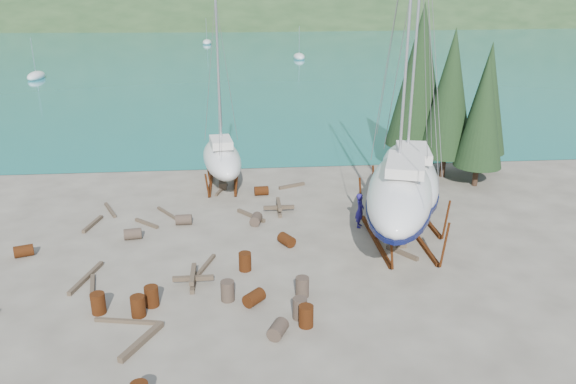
{
  "coord_description": "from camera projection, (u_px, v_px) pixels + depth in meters",
  "views": [
    {
      "loc": [
        -1.5,
        -23.79,
        12.38
      ],
      "look_at": [
        0.95,
        3.0,
        2.52
      ],
      "focal_mm": 35.0,
      "sensor_mm": 36.0,
      "label": 1
    }
  ],
  "objects": [
    {
      "name": "moored_boat_mid",
      "position": [
        299.0,
        57.0,
        102.16
      ],
      "size": [
        2.0,
        5.0,
        6.05
      ],
      "color": "silver",
      "rests_on": "ground"
    },
    {
      "name": "drum_2",
      "position": [
        24.0,
        251.0,
        27.3
      ],
      "size": [
        1.02,
        0.84,
        0.58
      ],
      "primitive_type": "cylinder",
      "rotation": [
        1.57,
        0.0,
        1.91
      ],
      "color": "#5E2710",
      "rests_on": "ground"
    },
    {
      "name": "timber_pile_fore",
      "position": [
        193.0,
        278.0,
        24.72
      ],
      "size": [
        1.8,
        1.8,
        0.6
      ],
      "color": "brown",
      "rests_on": "ground"
    },
    {
      "name": "timber_5",
      "position": [
        204.0,
        268.0,
        26.1
      ],
      "size": [
        1.02,
        2.57,
        0.16
      ],
      "primitive_type": "cube",
      "rotation": [
        0.0,
        0.0,
        2.81
      ],
      "color": "brown",
      "rests_on": "ground"
    },
    {
      "name": "far_house_left",
      "position": [
        69.0,
        15.0,
        198.18
      ],
      "size": [
        6.6,
        5.6,
        5.6
      ],
      "color": "beige",
      "rests_on": "ground"
    },
    {
      "name": "ground",
      "position": [
        274.0,
        264.0,
        26.63
      ],
      "size": [
        600.0,
        600.0,
        0.0
      ],
      "primitive_type": "plane",
      "color": "#5A5247",
      "rests_on": "ground"
    },
    {
      "name": "timber_9",
      "position": [
        221.0,
        190.0,
        36.16
      ],
      "size": [
        0.8,
        2.1,
        0.15
      ],
      "primitive_type": "cube",
      "rotation": [
        0.0,
        0.0,
        2.83
      ],
      "color": "brown",
      "rests_on": "ground"
    },
    {
      "name": "far_house_center",
      "position": [
        183.0,
        15.0,
        201.59
      ],
      "size": [
        6.6,
        5.6,
        5.6
      ],
      "color": "beige",
      "rests_on": "ground"
    },
    {
      "name": "timber_12",
      "position": [
        92.0,
        287.0,
        24.46
      ],
      "size": [
        0.59,
        2.06,
        0.17
      ],
      "primitive_type": "cube",
      "rotation": [
        0.0,
        0.0,
        0.21
      ],
      "color": "brown",
      "rests_on": "ground"
    },
    {
      "name": "timber_3",
      "position": [
        128.0,
        321.0,
        21.94
      ],
      "size": [
        2.64,
        0.65,
        0.15
      ],
      "primitive_type": "cube",
      "rotation": [
        0.0,
        0.0,
        1.38
      ],
      "color": "brown",
      "rests_on": "ground"
    },
    {
      "name": "drum_7",
      "position": [
        306.0,
        316.0,
        21.62
      ],
      "size": [
        0.58,
        0.58,
        0.88
      ],
      "primitive_type": "cylinder",
      "color": "#5E2710",
      "rests_on": "ground"
    },
    {
      "name": "drum_1",
      "position": [
        278.0,
        329.0,
        21.04
      ],
      "size": [
        0.91,
        1.04,
        0.58
      ],
      "primitive_type": "cylinder",
      "rotation": [
        1.57,
        0.0,
        2.69
      ],
      "color": "#2D2823",
      "rests_on": "ground"
    },
    {
      "name": "cypress_mid_right",
      "position": [
        483.0,
        112.0,
        35.48
      ],
      "size": [
        3.06,
        3.06,
        8.5
      ],
      "color": "black",
      "rests_on": "ground"
    },
    {
      "name": "large_sailboat_near",
      "position": [
        400.0,
        190.0,
        28.1
      ],
      "size": [
        6.51,
        11.5,
        17.4
      ],
      "rotation": [
        0.0,
        0.0,
        -0.32
      ],
      "color": "silver",
      "rests_on": "ground"
    },
    {
      "name": "worker",
      "position": [
        360.0,
        210.0,
        30.46
      ],
      "size": [
        0.66,
        0.81,
        1.92
      ],
      "primitive_type": "imported",
      "rotation": [
        0.0,
        0.0,
        1.24
      ],
      "color": "navy",
      "rests_on": "ground"
    },
    {
      "name": "small_sailboat_shore",
      "position": [
        222.0,
        158.0,
        36.29
      ],
      "size": [
        3.29,
        7.66,
        11.86
      ],
      "rotation": [
        0.0,
        0.0,
        0.13
      ],
      "color": "silver",
      "rests_on": "ground"
    },
    {
      "name": "timber_6",
      "position": [
        292.0,
        186.0,
        36.83
      ],
      "size": [
        1.79,
        0.94,
        0.19
      ],
      "primitive_type": "cube",
      "rotation": [
        0.0,
        0.0,
        1.99
      ],
      "color": "brown",
      "rests_on": "ground"
    },
    {
      "name": "bay_water",
      "position": [
        237.0,
        10.0,
        321.18
      ],
      "size": [
        700.0,
        700.0,
        0.0
      ],
      "primitive_type": "plane",
      "color": "#177374",
      "rests_on": "ground"
    },
    {
      "name": "cypress_far_right",
      "position": [
        487.0,
        98.0,
        38.32
      ],
      "size": [
        3.24,
        3.24,
        9.0
      ],
      "color": "black",
      "rests_on": "ground"
    },
    {
      "name": "timber_pile_aft",
      "position": [
        279.0,
        207.0,
        32.66
      ],
      "size": [
        1.8,
        1.8,
        0.6
      ],
      "color": "brown",
      "rests_on": "ground"
    },
    {
      "name": "drum_0",
      "position": [
        98.0,
        303.0,
        22.5
      ],
      "size": [
        0.58,
        0.58,
        0.88
      ],
      "primitive_type": "cylinder",
      "color": "#5E2710",
      "rests_on": "ground"
    },
    {
      "name": "drum_12",
      "position": [
        254.0,
        298.0,
        23.18
      ],
      "size": [
        1.02,
        1.04,
        0.58
      ],
      "primitive_type": "cylinder",
      "rotation": [
        1.57,
        0.0,
        2.4
      ],
      "color": "#5E2710",
      "rests_on": "ground"
    },
    {
      "name": "timber_8",
      "position": [
        251.0,
        216.0,
        32.03
      ],
      "size": [
        1.58,
        1.9,
        0.19
      ],
      "primitive_type": "cube",
      "rotation": [
        0.0,
        0.0,
        0.68
      ],
      "color": "brown",
      "rests_on": "ground"
    },
    {
      "name": "timber_14",
      "position": [
        86.0,
        278.0,
        25.19
      ],
      "size": [
        0.94,
        2.89,
        0.18
      ],
      "primitive_type": "cube",
      "rotation": [
        0.0,
        0.0,
        2.88
      ],
      "color": "brown",
      "rests_on": "ground"
    },
    {
      "name": "drum_14",
      "position": [
        245.0,
        262.0,
        25.92
      ],
      "size": [
        0.58,
        0.58,
        0.88
      ],
      "primitive_type": "cylinder",
      "color": "#5E2710",
      "rests_on": "ground"
    },
    {
      "name": "timber_16",
      "position": [
        142.0,
        341.0,
        20.64
      ],
      "size": [
        1.37,
        2.31,
        0.23
      ],
      "primitive_type": "cube",
      "rotation": [
        0.0,
        0.0,
        2.65
      ],
      "color": "brown",
      "rests_on": "ground"
    },
    {
      "name": "timber_4",
      "position": [
        147.0,
        223.0,
        31.0
      ],
      "size": [
        1.46,
        1.36,
        0.17
      ],
      "primitive_type": "cube",
      "rotation": [
        0.0,
        0.0,
        0.83
      ],
      "color": "brown",
      "rests_on": "ground"
    },
    {
      "name": "timber_1",
      "position": [
        402.0,
        253.0,
        27.53
      ],
      "size": [
        1.26,
        1.62,
        0.19
      ],
      "primitive_type": "cube",
      "rotation": [
        0.0,
        0.0,
        0.63
      ],
      "color": "brown",
      "rests_on": "ground"
    },
    {
      "name": "far_hill",
      "position": [
        237.0,
        10.0,
        325.86
      ],
      "size": [
        800.0,
        360.0,
        110.0
      ],
      "primitive_type": "ellipsoid",
      "color": "#21381C",
      "rests_on": "ground"
    },
    {
      "name": "drum_16",
      "position": [
        228.0,
        291.0,
        23.42
      ],
      "size": [
        0.58,
        0.58,
        0.88
      ],
      "primitive_type": "cylinder",
      "color": "#2D2823",
      "rests_on": "ground"
    },
    {
      "name": "drum_15",
      "position": [
        133.0,
        234.0,
        29.18
      ],
      "size": [
        0.96,
        0.7,
        0.58
      ],
      "primitive_type": "cylinder",
      "rotation": [
        1.57,
        0.0,
        1.72
      ],
      "color": "#2D2823",
      "rests_on": "ground"
    },
    {
      "name": "drum_5",
      "position": [
        300.0,
        308.0,
        22.15
      ],
      "size": [
        0.58,
        0.58,
        0.88
      ],
      "primitive_type": "cylinder",
      "color": "#2D2823",
      "rests_on": "ground"
    },
    {
      "name": "drum_10",
      "position": [
        152.0,
        296.0,
        23.0
      ],
      "size": [
        0.58,
        0.58,
        0.88
      ],
      "primitive_type": "cylinder",
      "color": "#5E2710",
      "rests_on": "ground"
    },
    {
      "name": "cypress_near_right",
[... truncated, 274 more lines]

